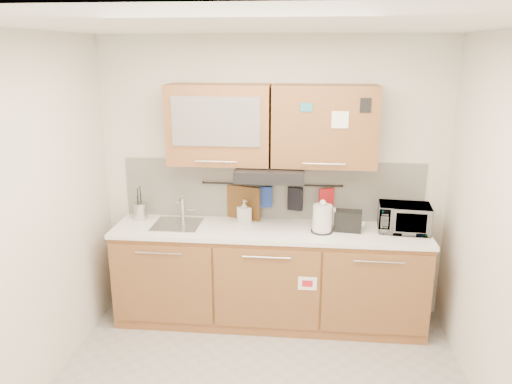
# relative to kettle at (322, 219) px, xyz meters

# --- Properties ---
(ceiling) EXTENTS (3.20, 3.20, 0.00)m
(ceiling) POSITION_rel_kettle_xyz_m (-0.47, -1.15, 1.56)
(ceiling) COLOR white
(ceiling) RESTS_ON wall_back
(wall_back) EXTENTS (3.20, 0.00, 3.20)m
(wall_back) POSITION_rel_kettle_xyz_m (-0.47, 0.35, 0.26)
(wall_back) COLOR silver
(wall_back) RESTS_ON ground
(wall_left) EXTENTS (0.00, 3.00, 3.00)m
(wall_left) POSITION_rel_kettle_xyz_m (-2.07, -1.15, 0.26)
(wall_left) COLOR silver
(wall_left) RESTS_ON ground
(base_cabinet) EXTENTS (2.80, 0.64, 0.88)m
(base_cabinet) POSITION_rel_kettle_xyz_m (-0.47, 0.04, -0.63)
(base_cabinet) COLOR #8F5F33
(base_cabinet) RESTS_ON floor
(countertop) EXTENTS (2.82, 0.62, 0.04)m
(countertop) POSITION_rel_kettle_xyz_m (-0.47, 0.04, -0.14)
(countertop) COLOR white
(countertop) RESTS_ON base_cabinet
(backsplash) EXTENTS (2.80, 0.02, 0.56)m
(backsplash) POSITION_rel_kettle_xyz_m (-0.47, 0.34, 0.16)
(backsplash) COLOR silver
(backsplash) RESTS_ON countertop
(upper_cabinets) EXTENTS (1.82, 0.37, 0.70)m
(upper_cabinets) POSITION_rel_kettle_xyz_m (-0.47, 0.17, 0.79)
(upper_cabinets) COLOR #8F5F33
(upper_cabinets) RESTS_ON wall_back
(range_hood) EXTENTS (0.60, 0.46, 0.10)m
(range_hood) POSITION_rel_kettle_xyz_m (-0.47, 0.10, 0.38)
(range_hood) COLOR black
(range_hood) RESTS_ON upper_cabinets
(sink) EXTENTS (0.42, 0.40, 0.26)m
(sink) POSITION_rel_kettle_xyz_m (-1.32, 0.06, -0.11)
(sink) COLOR silver
(sink) RESTS_ON countertop
(utensil_rail) EXTENTS (1.30, 0.02, 0.02)m
(utensil_rail) POSITION_rel_kettle_xyz_m (-0.47, 0.30, 0.22)
(utensil_rail) COLOR black
(utensil_rail) RESTS_ON backsplash
(utensil_crock) EXTENTS (0.17, 0.17, 0.32)m
(utensil_crock) POSITION_rel_kettle_xyz_m (-1.70, 0.18, -0.04)
(utensil_crock) COLOR #B7B8BC
(utensil_crock) RESTS_ON countertop
(kettle) EXTENTS (0.22, 0.22, 0.30)m
(kettle) POSITION_rel_kettle_xyz_m (0.00, 0.00, 0.00)
(kettle) COLOR silver
(kettle) RESTS_ON countertop
(toaster) EXTENTS (0.25, 0.17, 0.18)m
(toaster) POSITION_rel_kettle_xyz_m (0.23, 0.06, -0.03)
(toaster) COLOR black
(toaster) RESTS_ON countertop
(microwave) EXTENTS (0.47, 0.34, 0.24)m
(microwave) POSITION_rel_kettle_xyz_m (0.71, 0.09, 0.00)
(microwave) COLOR #999999
(microwave) RESTS_ON countertop
(soap_bottle) EXTENTS (0.14, 0.14, 0.22)m
(soap_bottle) POSITION_rel_kettle_xyz_m (-0.71, 0.18, -0.01)
(soap_bottle) COLOR #999999
(soap_bottle) RESTS_ON countertop
(cutting_board) EXTENTS (0.34, 0.14, 0.43)m
(cutting_board) POSITION_rel_kettle_xyz_m (-0.74, 0.29, -0.02)
(cutting_board) COLOR brown
(cutting_board) RESTS_ON utensil_rail
(oven_mitt) EXTENTS (0.12, 0.05, 0.20)m
(oven_mitt) POSITION_rel_kettle_xyz_m (-0.52, 0.29, 0.10)
(oven_mitt) COLOR navy
(oven_mitt) RESTS_ON utensil_rail
(dark_pouch) EXTENTS (0.14, 0.07, 0.22)m
(dark_pouch) POSITION_rel_kettle_xyz_m (-0.25, 0.29, 0.09)
(dark_pouch) COLOR black
(dark_pouch) RESTS_ON utensil_rail
(pot_holder) EXTENTS (0.14, 0.07, 0.17)m
(pot_holder) POSITION_rel_kettle_xyz_m (0.04, 0.29, 0.11)
(pot_holder) COLOR #AF171B
(pot_holder) RESTS_ON utensil_rail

